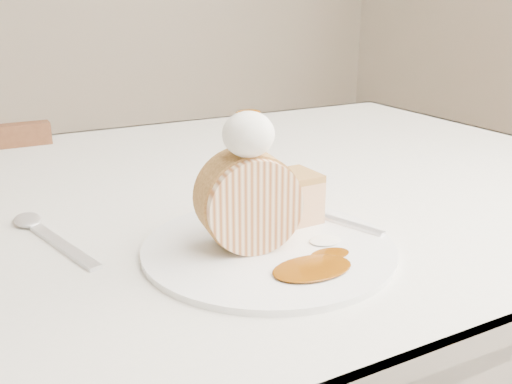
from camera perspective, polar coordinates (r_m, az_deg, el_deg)
table at (r=0.83m, az=-7.26°, el=-5.73°), size 1.40×0.90×0.75m
plate at (r=0.61m, az=1.28°, el=-5.59°), size 0.28×0.28×0.01m
roulade_slice at (r=0.59m, az=-0.73°, el=-0.94°), size 0.11×0.07×0.10m
cake_chunk at (r=0.66m, az=3.47°, el=-0.86°), size 0.06×0.06×0.05m
whipped_cream at (r=0.56m, az=-0.77°, el=5.79°), size 0.05×0.05×0.05m
caramel_drizzle at (r=0.56m, az=-0.79°, el=8.53°), size 0.03×0.02×0.01m
caramel_pool at (r=0.55m, az=5.64°, el=-7.57°), size 0.09×0.06×0.00m
fork at (r=0.67m, az=8.38°, el=-2.92°), size 0.07×0.16×0.00m
spoon at (r=0.65m, az=-18.70°, el=-5.13°), size 0.07×0.18×0.00m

